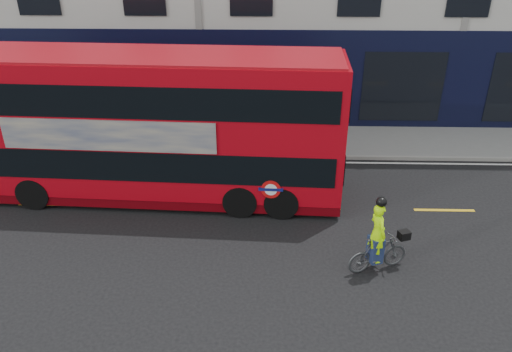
{
  "coord_description": "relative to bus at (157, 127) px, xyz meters",
  "views": [
    {
      "loc": [
        2.71,
        -11.42,
        7.79
      ],
      "look_at": [
        2.36,
        1.23,
        1.22
      ],
      "focal_mm": 35.0,
      "sensor_mm": 36.0,
      "label": 1
    }
  ],
  "objects": [
    {
      "name": "pavement",
      "position": [
        0.59,
        4.22,
        -2.22
      ],
      "size": [
        60.0,
        3.0,
        0.12
      ],
      "primitive_type": "cube",
      "color": "gray",
      "rests_on": "ground"
    },
    {
      "name": "lane_dashes",
      "position": [
        0.59,
        -0.78,
        -2.28
      ],
      "size": [
        58.0,
        0.12,
        0.01
      ],
      "primitive_type": null,
      "color": "gold",
      "rests_on": "ground"
    },
    {
      "name": "cyclist",
      "position": [
        5.99,
        -3.67,
        -1.58
      ],
      "size": [
        1.65,
        0.95,
        2.08
      ],
      "rotation": [
        0.0,
        0.0,
        0.34
      ],
      "color": "#444749",
      "rests_on": "ground"
    },
    {
      "name": "bus",
      "position": [
        0.0,
        0.0,
        0.0
      ],
      "size": [
        11.14,
        3.03,
        4.45
      ],
      "rotation": [
        0.0,
        0.0,
        -0.05
      ],
      "color": "#AC0612",
      "rests_on": "ground"
    },
    {
      "name": "road_edge_line",
      "position": [
        0.59,
        2.42,
        -2.28
      ],
      "size": [
        58.0,
        0.1,
        0.01
      ],
      "primitive_type": "cube",
      "color": "silver",
      "rests_on": "ground"
    },
    {
      "name": "kerb",
      "position": [
        0.59,
        2.72,
        -2.22
      ],
      "size": [
        60.0,
        0.12,
        0.13
      ],
      "primitive_type": "cube",
      "color": "gray",
      "rests_on": "ground"
    },
    {
      "name": "ground",
      "position": [
        0.59,
        -2.28,
        -2.28
      ],
      "size": [
        120.0,
        120.0,
        0.0
      ],
      "primitive_type": "plane",
      "color": "black",
      "rests_on": "ground"
    }
  ]
}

